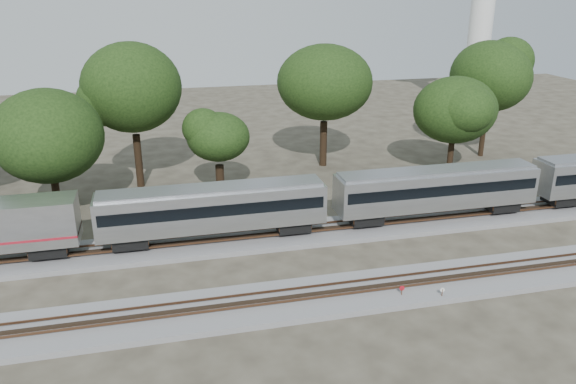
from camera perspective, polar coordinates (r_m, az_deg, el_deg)
The scene contains 12 objects.
ground at distance 41.24m, azimuth 2.11°, elevation -8.02°, with size 160.00×160.00×0.00m, color #383328.
track_far at distance 46.34m, azimuth 0.12°, elevation -4.37°, with size 160.00×5.00×0.73m.
track_near at distance 37.81m, azimuth 3.76°, elevation -10.53°, with size 160.00×5.00×0.73m.
switch_stand_red at distance 38.13m, azimuth 11.49°, elevation -9.84°, with size 0.33×0.10×1.06m.
switch_stand_white at distance 38.63m, azimuth 15.39°, elevation -9.83°, with size 0.32×0.08×0.99m.
switch_lever at distance 38.37m, azimuth 11.34°, elevation -10.52°, with size 0.50×0.30×0.30m, color #512D19.
tree_2 at distance 51.85m, azimuth -23.23°, elevation 5.23°, with size 7.66×7.66×10.80m.
tree_3 at distance 57.42m, azimuth -15.61°, elevation 10.17°, with size 10.34×10.34×14.58m.
tree_4 at distance 53.58m, azimuth -7.11°, elevation 5.57°, with size 6.19×6.19×8.73m.
tree_5 at distance 62.72m, azimuth 3.75°, elevation 11.05°, with size 9.67×9.67×13.63m.
tree_6 at distance 62.16m, azimuth 16.62°, elevation 7.98°, with size 7.31×7.31×10.30m.
tree_7 at distance 70.40m, azimuth 19.84°, elevation 11.00°, with size 9.76×9.76×13.75m.
Camera 1 is at (-9.96, -34.91, 19.57)m, focal length 35.00 mm.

